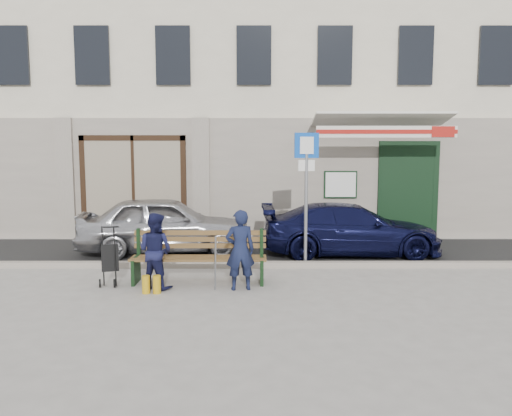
{
  "coord_description": "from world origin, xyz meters",
  "views": [
    {
      "loc": [
        0.04,
        -8.35,
        2.34
      ],
      "look_at": [
        0.05,
        1.6,
        1.2
      ],
      "focal_mm": 35.0,
      "sensor_mm": 36.0,
      "label": 1
    }
  ],
  "objects_px": {
    "car_navy": "(350,229)",
    "stroller": "(110,259)",
    "car_silver": "(165,224)",
    "bench": "(196,257)",
    "woman": "(155,251)",
    "parking_sign": "(306,177)",
    "man": "(240,250)"
  },
  "relations": [
    {
      "from": "bench",
      "to": "woman",
      "type": "relative_size",
      "value": 1.85
    },
    {
      "from": "bench",
      "to": "car_navy",
      "type": "bearing_deg",
      "value": 37.2
    },
    {
      "from": "car_navy",
      "to": "woman",
      "type": "bearing_deg",
      "value": 124.87
    },
    {
      "from": "car_navy",
      "to": "parking_sign",
      "type": "xyz_separation_m",
      "value": [
        -1.12,
        -1.11,
        1.23
      ]
    },
    {
      "from": "parking_sign",
      "to": "man",
      "type": "bearing_deg",
      "value": -137.63
    },
    {
      "from": "car_navy",
      "to": "bench",
      "type": "bearing_deg",
      "value": 126.38
    },
    {
      "from": "man",
      "to": "woman",
      "type": "xyz_separation_m",
      "value": [
        -1.45,
        0.1,
        -0.03
      ]
    },
    {
      "from": "car_silver",
      "to": "man",
      "type": "xyz_separation_m",
      "value": [
        1.82,
        -3.07,
        0.02
      ]
    },
    {
      "from": "man",
      "to": "stroller",
      "type": "xyz_separation_m",
      "value": [
        -2.3,
        0.33,
        -0.23
      ]
    },
    {
      "from": "parking_sign",
      "to": "woman",
      "type": "relative_size",
      "value": 2.08
    },
    {
      "from": "bench",
      "to": "stroller",
      "type": "distance_m",
      "value": 1.51
    },
    {
      "from": "car_silver",
      "to": "man",
      "type": "bearing_deg",
      "value": -156.79
    },
    {
      "from": "car_silver",
      "to": "parking_sign",
      "type": "height_order",
      "value": "parking_sign"
    },
    {
      "from": "car_navy",
      "to": "bench",
      "type": "height_order",
      "value": "car_navy"
    },
    {
      "from": "car_navy",
      "to": "man",
      "type": "xyz_separation_m",
      "value": [
        -2.4,
        -2.87,
        0.1
      ]
    },
    {
      "from": "bench",
      "to": "man",
      "type": "bearing_deg",
      "value": -29.14
    },
    {
      "from": "car_silver",
      "to": "bench",
      "type": "height_order",
      "value": "car_silver"
    },
    {
      "from": "woman",
      "to": "stroller",
      "type": "xyz_separation_m",
      "value": [
        -0.85,
        0.23,
        -0.2
      ]
    },
    {
      "from": "bench",
      "to": "woman",
      "type": "height_order",
      "value": "woman"
    },
    {
      "from": "parking_sign",
      "to": "woman",
      "type": "bearing_deg",
      "value": -160.37
    },
    {
      "from": "bench",
      "to": "stroller",
      "type": "relative_size",
      "value": 2.37
    },
    {
      "from": "parking_sign",
      "to": "woman",
      "type": "height_order",
      "value": "parking_sign"
    },
    {
      "from": "parking_sign",
      "to": "stroller",
      "type": "bearing_deg",
      "value": -169.83
    },
    {
      "from": "bench",
      "to": "man",
      "type": "relative_size",
      "value": 1.75
    },
    {
      "from": "man",
      "to": "woman",
      "type": "height_order",
      "value": "man"
    },
    {
      "from": "car_navy",
      "to": "bench",
      "type": "distance_m",
      "value": 4.02
    },
    {
      "from": "car_navy",
      "to": "stroller",
      "type": "height_order",
      "value": "car_navy"
    },
    {
      "from": "car_silver",
      "to": "bench",
      "type": "xyz_separation_m",
      "value": [
        1.03,
        -2.63,
        -0.21
      ]
    },
    {
      "from": "stroller",
      "to": "car_silver",
      "type": "bearing_deg",
      "value": 61.9
    },
    {
      "from": "woman",
      "to": "parking_sign",
      "type": "bearing_deg",
      "value": -123.97
    },
    {
      "from": "stroller",
      "to": "bench",
      "type": "bearing_deg",
      "value": -13.89
    },
    {
      "from": "car_silver",
      "to": "woman",
      "type": "height_order",
      "value": "car_silver"
    }
  ]
}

